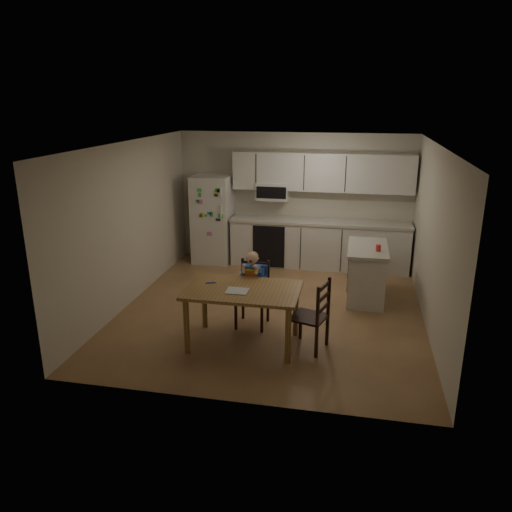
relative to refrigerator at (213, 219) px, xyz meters
The scene contains 10 objects.
room 2.31m from the refrigerator, 47.16° to the right, with size 4.52×5.01×2.51m.
refrigerator is the anchor object (origin of this frame).
kitchen_run 2.05m from the refrigerator, ahead, with size 3.37×0.62×2.15m.
kitchen_island 3.29m from the refrigerator, 25.36° to the right, with size 0.62×1.18×0.87m.
red_cup 3.49m from the refrigerator, 27.43° to the right, with size 0.08×0.08×0.10m, color red.
dining_table 3.60m from the refrigerator, 67.70° to the right, with size 1.46×0.94×0.78m.
napkin 3.68m from the refrigerator, 69.06° to the right, with size 0.28×0.24×0.01m, color silver.
toddler_spoon 3.35m from the refrigerator, 74.45° to the right, with size 0.02×0.02×0.12m, color #264EB2.
chair_booster 3.05m from the refrigerator, 63.25° to the right, with size 0.43×0.43×1.10m.
chair_side 4.05m from the refrigerator, 55.11° to the right, with size 0.52×0.52×0.95m.
Camera 1 is at (1.16, -6.99, 3.12)m, focal length 35.00 mm.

